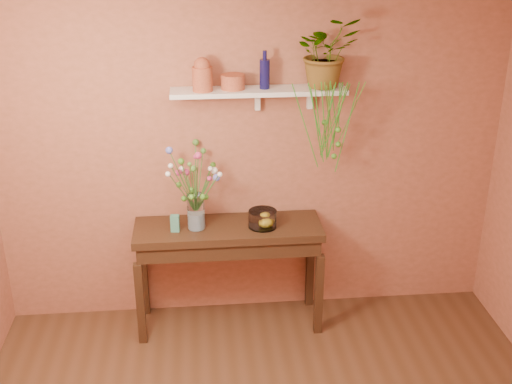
{
  "coord_description": "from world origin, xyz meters",
  "views": [
    {
      "loc": [
        -0.41,
        -2.77,
        3.12
      ],
      "look_at": [
        0.0,
        1.55,
        1.25
      ],
      "focal_mm": 45.4,
      "sensor_mm": 36.0,
      "label": 1
    }
  ],
  "objects": [
    {
      "name": "terracotta_jug",
      "position": [
        -0.36,
        1.85,
        2.05
      ],
      "size": [
        0.19,
        0.19,
        0.25
      ],
      "color": "#B95A36",
      "rests_on": "wall_shelf"
    },
    {
      "name": "spider_plant",
      "position": [
        0.55,
        1.89,
        2.2
      ],
      "size": [
        0.53,
        0.48,
        0.52
      ],
      "primitive_type": "imported",
      "rotation": [
        0.0,
        0.0,
        0.18
      ],
      "color": "#3F7B20",
      "rests_on": "wall_shelf"
    },
    {
      "name": "lemon",
      "position": [
        0.09,
        1.71,
        0.93
      ],
      "size": [
        0.08,
        0.08,
        0.08
      ],
      "primitive_type": "sphere",
      "color": "yellow",
      "rests_on": "glass_bowl"
    },
    {
      "name": "glass_bowl",
      "position": [
        0.07,
        1.71,
        0.95
      ],
      "size": [
        0.22,
        0.22,
        0.13
      ],
      "color": "white",
      "rests_on": "sideboard"
    },
    {
      "name": "blue_bottle",
      "position": [
        0.09,
        1.88,
        2.05
      ],
      "size": [
        0.08,
        0.08,
        0.28
      ],
      "color": "#100E3E",
      "rests_on": "wall_shelf"
    },
    {
      "name": "wall_shelf",
      "position": [
        0.06,
        1.87,
        1.92
      ],
      "size": [
        1.3,
        0.24,
        0.19
      ],
      "color": "white",
      "rests_on": "room"
    },
    {
      "name": "terracotta_pot",
      "position": [
        -0.14,
        1.88,
        1.99
      ],
      "size": [
        0.23,
        0.23,
        0.11
      ],
      "primitive_type": "cylinder",
      "rotation": [
        0.0,
        0.0,
        -0.42
      ],
      "color": "#B95A36",
      "rests_on": "wall_shelf"
    },
    {
      "name": "sideboard",
      "position": [
        -0.2,
        1.75,
        0.76
      ],
      "size": [
        1.46,
        0.47,
        0.89
      ],
      "color": "#3B2113",
      "rests_on": "ground"
    },
    {
      "name": "plant_fronds",
      "position": [
        0.58,
        1.73,
        1.67
      ],
      "size": [
        0.54,
        0.33,
        0.72
      ],
      "color": "#3F7B20",
      "rests_on": "wall_shelf"
    },
    {
      "name": "room",
      "position": [
        0.0,
        0.0,
        1.35
      ],
      "size": [
        4.04,
        4.04,
        2.7
      ],
      "color": "#50311E",
      "rests_on": "ground"
    },
    {
      "name": "carton",
      "position": [
        -0.61,
        1.69,
        0.95
      ],
      "size": [
        0.07,
        0.06,
        0.13
      ],
      "primitive_type": "cube",
      "rotation": [
        0.0,
        0.0,
        -0.11
      ],
      "color": "teal",
      "rests_on": "sideboard"
    },
    {
      "name": "bouquet",
      "position": [
        -0.45,
        1.74,
        1.34
      ],
      "size": [
        0.41,
        0.48,
        0.51
      ],
      "color": "#386B28",
      "rests_on": "glass_vase"
    },
    {
      "name": "glass_vase",
      "position": [
        -0.44,
        1.73,
        1.01
      ],
      "size": [
        0.13,
        0.13,
        0.28
      ],
      "color": "white",
      "rests_on": "sideboard"
    }
  ]
}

